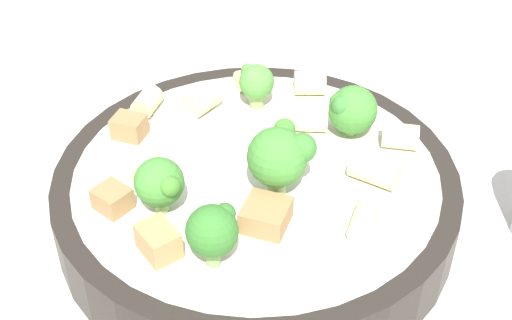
% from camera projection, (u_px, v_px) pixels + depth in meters
% --- Properties ---
extents(ground_plane, '(2.00, 2.00, 0.00)m').
position_uv_depth(ground_plane, '(256.00, 219.00, 0.47)').
color(ground_plane, beige).
extents(pasta_bowl, '(0.25, 0.25, 0.04)m').
position_uv_depth(pasta_bowl, '(256.00, 193.00, 0.46)').
color(pasta_bowl, '#28231E').
rests_on(pasta_bowl, ground_plane).
extents(broccoli_floret_0, '(0.03, 0.03, 0.04)m').
position_uv_depth(broccoli_floret_0, '(213.00, 230.00, 0.37)').
color(broccoli_floret_0, '#84AD60').
rests_on(broccoli_floret_0, pasta_bowl).
extents(broccoli_floret_1, '(0.03, 0.03, 0.04)m').
position_uv_depth(broccoli_floret_1, '(354.00, 111.00, 0.46)').
color(broccoli_floret_1, '#93B766').
rests_on(broccoli_floret_1, pasta_bowl).
extents(broccoli_floret_2, '(0.02, 0.03, 0.03)m').
position_uv_depth(broccoli_floret_2, '(256.00, 82.00, 0.49)').
color(broccoli_floret_2, '#93B766').
rests_on(broccoli_floret_2, pasta_bowl).
extents(broccoli_floret_3, '(0.04, 0.04, 0.05)m').
position_uv_depth(broccoli_floret_3, '(283.00, 155.00, 0.41)').
color(broccoli_floret_3, '#9EC175').
rests_on(broccoli_floret_3, pasta_bowl).
extents(broccoli_floret_4, '(0.03, 0.03, 0.04)m').
position_uv_depth(broccoli_floret_4, '(159.00, 183.00, 0.40)').
color(broccoli_floret_4, '#84AD60').
rests_on(broccoli_floret_4, pasta_bowl).
extents(rigatoni_0, '(0.03, 0.03, 0.02)m').
position_uv_depth(rigatoni_0, '(375.00, 170.00, 0.43)').
color(rigatoni_0, beige).
rests_on(rigatoni_0, pasta_bowl).
extents(rigatoni_1, '(0.03, 0.03, 0.02)m').
position_uv_depth(rigatoni_1, '(147.00, 102.00, 0.49)').
color(rigatoni_1, beige).
rests_on(rigatoni_1, pasta_bowl).
extents(rigatoni_2, '(0.02, 0.02, 0.02)m').
position_uv_depth(rigatoni_2, '(252.00, 78.00, 0.52)').
color(rigatoni_2, beige).
rests_on(rigatoni_2, pasta_bowl).
extents(rigatoni_3, '(0.03, 0.02, 0.02)m').
position_uv_depth(rigatoni_3, '(202.00, 100.00, 0.49)').
color(rigatoni_3, beige).
rests_on(rigatoni_3, pasta_bowl).
extents(rigatoni_4, '(0.03, 0.03, 0.01)m').
position_uv_depth(rigatoni_4, '(363.00, 221.00, 0.40)').
color(rigatoni_4, beige).
rests_on(rigatoni_4, pasta_bowl).
extents(rigatoni_5, '(0.03, 0.03, 0.02)m').
position_uv_depth(rigatoni_5, '(310.00, 83.00, 0.51)').
color(rigatoni_5, beige).
rests_on(rigatoni_5, pasta_bowl).
extents(rigatoni_6, '(0.03, 0.03, 0.02)m').
position_uv_depth(rigatoni_6, '(400.00, 136.00, 0.46)').
color(rigatoni_6, beige).
rests_on(rigatoni_6, pasta_bowl).
extents(rigatoni_7, '(0.03, 0.03, 0.02)m').
position_uv_depth(rigatoni_7, '(309.00, 120.00, 0.48)').
color(rigatoni_7, beige).
rests_on(rigatoni_7, pasta_bowl).
extents(rigatoni_8, '(0.02, 0.03, 0.02)m').
position_uv_depth(rigatoni_8, '(145.00, 166.00, 0.44)').
color(rigatoni_8, beige).
rests_on(rigatoni_8, pasta_bowl).
extents(chicken_chunk_0, '(0.02, 0.02, 0.01)m').
position_uv_depth(chicken_chunk_0, '(112.00, 199.00, 0.42)').
color(chicken_chunk_0, '#A87A4C').
rests_on(chicken_chunk_0, pasta_bowl).
extents(chicken_chunk_1, '(0.02, 0.02, 0.02)m').
position_uv_depth(chicken_chunk_1, '(158.00, 241.00, 0.39)').
color(chicken_chunk_1, tan).
rests_on(chicken_chunk_1, pasta_bowl).
extents(chicken_chunk_2, '(0.03, 0.03, 0.01)m').
position_uv_depth(chicken_chunk_2, '(129.00, 127.00, 0.47)').
color(chicken_chunk_2, '#A87A4C').
rests_on(chicken_chunk_2, pasta_bowl).
extents(chicken_chunk_3, '(0.04, 0.04, 0.01)m').
position_uv_depth(chicken_chunk_3, '(266.00, 215.00, 0.40)').
color(chicken_chunk_3, '#A87A4C').
rests_on(chicken_chunk_3, pasta_bowl).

